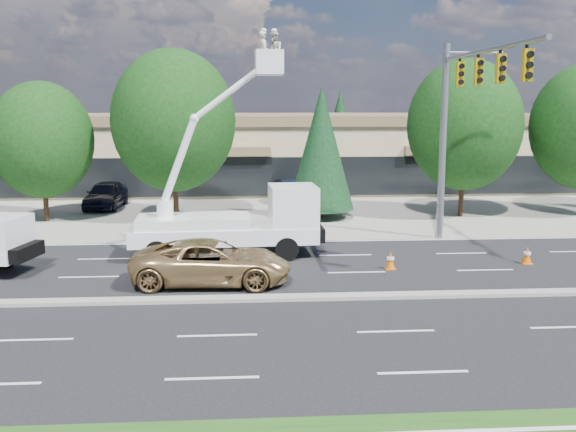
{
  "coord_description": "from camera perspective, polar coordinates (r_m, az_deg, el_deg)",
  "views": [
    {
      "loc": [
        0.83,
        -20.14,
        6.33
      ],
      "look_at": [
        2.31,
        2.12,
        2.4
      ],
      "focal_mm": 40.0,
      "sensor_mm": 36.0,
      "label": 1
    }
  ],
  "objects": [
    {
      "name": "ground",
      "position": [
        21.13,
        -5.94,
        -7.5
      ],
      "size": [
        140.0,
        140.0,
        0.0
      ],
      "primitive_type": "plane",
      "color": "black",
      "rests_on": "ground"
    },
    {
      "name": "concrete_apron",
      "position": [
        40.64,
        -4.94,
        1.0
      ],
      "size": [
        140.0,
        22.0,
        0.01
      ],
      "primitive_type": "cube",
      "color": "gray",
      "rests_on": "ground"
    },
    {
      "name": "road_median",
      "position": [
        21.11,
        -5.95,
        -7.34
      ],
      "size": [
        120.0,
        0.55,
        0.12
      ],
      "primitive_type": "cube",
      "color": "gray",
      "rests_on": "ground"
    },
    {
      "name": "strip_mall",
      "position": [
        50.24,
        -4.77,
        5.96
      ],
      "size": [
        50.4,
        15.4,
        5.5
      ],
      "color": "tan",
      "rests_on": "ground"
    },
    {
      "name": "tree_front_c",
      "position": [
        36.82,
        -21.04,
        6.33
      ],
      "size": [
        5.42,
        5.42,
        7.52
      ],
      "color": "#332114",
      "rests_on": "ground"
    },
    {
      "name": "tree_front_d",
      "position": [
        35.36,
        -10.14,
        8.34
      ],
      "size": [
        6.66,
        6.66,
        9.24
      ],
      "color": "#332114",
      "rests_on": "ground"
    },
    {
      "name": "tree_front_e",
      "position": [
        35.47,
        2.96,
        6.04
      ],
      "size": [
        3.69,
        3.69,
        7.26
      ],
      "color": "#332114",
      "rests_on": "ground"
    },
    {
      "name": "tree_front_f",
      "position": [
        37.21,
        15.43,
        7.8
      ],
      "size": [
        6.33,
        6.33,
        8.78
      ],
      "color": "#332114",
      "rests_on": "ground"
    },
    {
      "name": "tree_back_a",
      "position": [
        64.96,
        -20.86,
        7.7
      ],
      "size": [
        4.23,
        4.23,
        8.34
      ],
      "color": "#332114",
      "rests_on": "ground"
    },
    {
      "name": "tree_back_b",
      "position": [
        62.34,
        -8.35,
        8.82
      ],
      "size": [
        4.89,
        4.89,
        9.64
      ],
      "color": "#332114",
      "rests_on": "ground"
    },
    {
      "name": "tree_back_c",
      "position": [
        62.85,
        4.63,
        7.88
      ],
      "size": [
        3.83,
        3.83,
        7.56
      ],
      "color": "#332114",
      "rests_on": "ground"
    },
    {
      "name": "tree_back_d",
      "position": [
        65.66,
        15.18,
        8.74
      ],
      "size": [
        5.0,
        5.0,
        9.86
      ],
      "color": "#332114",
      "rests_on": "ground"
    },
    {
      "name": "signal_mast",
      "position": [
        28.7,
        15.08,
        9.11
      ],
      "size": [
        2.76,
        10.16,
        9.0
      ],
      "color": "gray",
      "rests_on": "ground"
    },
    {
      "name": "bucket_truck",
      "position": [
        26.74,
        -4.26,
        0.54
      ],
      "size": [
        7.82,
        2.83,
        9.27
      ],
      "rotation": [
        0.0,
        0.0,
        0.05
      ],
      "color": "white",
      "rests_on": "ground"
    },
    {
      "name": "traffic_cone_b",
      "position": [
        24.73,
        -12.51,
        -4.27
      ],
      "size": [
        0.4,
        0.4,
        0.7
      ],
      "color": "#E05C07",
      "rests_on": "ground"
    },
    {
      "name": "traffic_cone_c",
      "position": [
        24.13,
        -7.29,
        -4.46
      ],
      "size": [
        0.4,
        0.4,
        0.7
      ],
      "color": "#E05C07",
      "rests_on": "ground"
    },
    {
      "name": "traffic_cone_d",
      "position": [
        25.14,
        9.09,
        -3.92
      ],
      "size": [
        0.4,
        0.4,
        0.7
      ],
      "color": "#E05C07",
      "rests_on": "ground"
    },
    {
      "name": "traffic_cone_e",
      "position": [
        27.39,
        20.49,
        -3.29
      ],
      "size": [
        0.4,
        0.4,
        0.7
      ],
      "color": "#E05C07",
      "rests_on": "ground"
    },
    {
      "name": "minivan",
      "position": [
        22.92,
        -6.81,
        -4.09
      ],
      "size": [
        5.73,
        2.86,
        1.56
      ],
      "primitive_type": "imported",
      "rotation": [
        0.0,
        0.0,
        1.52
      ],
      "color": "#A3814E",
      "rests_on": "ground"
    },
    {
      "name": "parked_car_west",
      "position": [
        40.76,
        -15.88,
        1.85
      ],
      "size": [
        2.18,
        4.94,
        1.65
      ],
      "primitive_type": "imported",
      "rotation": [
        0.0,
        0.0,
        -0.05
      ],
      "color": "black",
      "rests_on": "ground"
    },
    {
      "name": "parked_car_east",
      "position": [
        40.28,
        0.58,
        2.1
      ],
      "size": [
        2.93,
        5.14,
        1.6
      ],
      "primitive_type": "imported",
      "rotation": [
        0.0,
        0.0,
        0.27
      ],
      "color": "black",
      "rests_on": "ground"
    }
  ]
}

